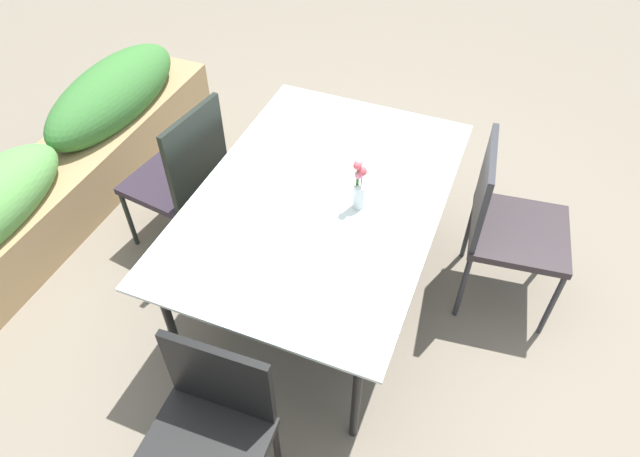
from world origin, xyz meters
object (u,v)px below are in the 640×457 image
object	(u,v)px
flower_vase	(359,185)
planter_box	(62,167)
chair_far_side	(183,174)
chair_end_left	(208,431)
chair_near_right	(506,220)
dining_table	(320,202)

from	to	relation	value
flower_vase	planter_box	size ratio (longest dim) A/B	0.10
chair_far_side	flower_vase	xyz separation A→B (m)	(-0.10, -1.04, 0.34)
chair_end_left	chair_near_right	bearing A→B (deg)	-122.19
dining_table	chair_far_side	world-z (taller)	chair_far_side
flower_vase	chair_near_right	bearing A→B (deg)	-61.45
dining_table	chair_end_left	bearing A→B (deg)	179.85
chair_near_right	planter_box	distance (m)	2.63
dining_table	chair_near_right	xyz separation A→B (m)	(0.36, -0.86, -0.14)
dining_table	chair_end_left	world-z (taller)	chair_end_left
chair_end_left	flower_vase	world-z (taller)	flower_vase
dining_table	planter_box	size ratio (longest dim) A/B	0.62
chair_far_side	dining_table	bearing A→B (deg)	-88.77
chair_far_side	chair_end_left	size ratio (longest dim) A/B	1.13
chair_far_side	chair_end_left	distance (m)	1.49
flower_vase	dining_table	bearing A→B (deg)	90.14
chair_end_left	chair_near_right	xyz separation A→B (m)	(1.50, -0.86, 0.06)
dining_table	chair_far_side	xyz separation A→B (m)	(0.10, 0.85, -0.17)
chair_far_side	planter_box	bearing A→B (deg)	99.48
chair_end_left	chair_near_right	world-z (taller)	chair_near_right
chair_far_side	chair_near_right	size ratio (longest dim) A/B	1.01
chair_far_side	chair_end_left	xyz separation A→B (m)	(-1.23, -0.85, -0.03)
dining_table	chair_near_right	bearing A→B (deg)	-66.99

